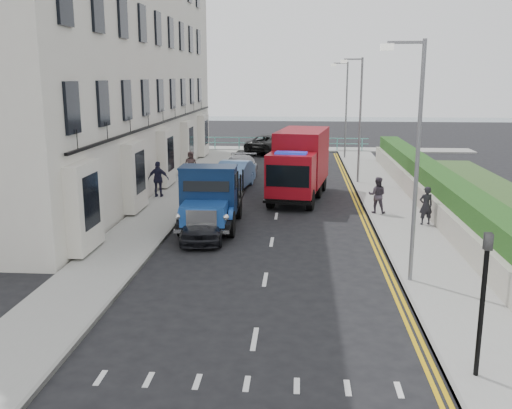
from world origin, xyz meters
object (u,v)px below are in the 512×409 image
bedford_lorry (210,201)px  lamp_near (414,149)px  lamp_mid (358,113)px  red_lorry (300,163)px  parked_car_front (203,222)px  lamp_far (345,104)px  pedestrian_east_near (426,206)px

bedford_lorry → lamp_near: bearing=-39.9°
lamp_mid → red_lorry: (-3.19, -4.05, -2.21)m
lamp_near → parked_car_front: size_ratio=1.85×
red_lorry → parked_car_front: bearing=-106.1°
bedford_lorry → red_lorry: (3.52, 6.52, 0.61)m
lamp_far → lamp_mid: bearing=-90.0°
lamp_mid → parked_car_front: size_ratio=1.85×
bedford_lorry → pedestrian_east_near: bedford_lorry is taller
lamp_far → parked_car_front: bearing=-107.3°
lamp_near → parked_car_front: bearing=147.7°
bedford_lorry → lamp_mid: bearing=56.6°
lamp_mid → pedestrian_east_near: (1.92, -9.40, -3.09)m
lamp_far → parked_car_front: size_ratio=1.85×
lamp_far → pedestrian_east_near: bearing=-84.3°
red_lorry → pedestrian_east_near: red_lorry is taller
pedestrian_east_near → lamp_near: bearing=61.5°
lamp_far → red_lorry: 14.57m
lamp_mid → bedford_lorry: size_ratio=1.27×
lamp_mid → pedestrian_east_near: size_ratio=4.46×
pedestrian_east_near → red_lorry: bearing=-58.6°
pedestrian_east_near → lamp_far: bearing=-96.6°
parked_car_front → lamp_mid: bearing=55.0°
lamp_near → lamp_mid: bearing=90.0°
lamp_near → pedestrian_east_near: 7.54m
lamp_mid → lamp_far: 10.00m
red_lorry → parked_car_front: red_lorry is taller
lamp_far → pedestrian_east_near: 19.74m
lamp_far → red_lorry: (-3.19, -14.05, -2.21)m
parked_car_front → pedestrian_east_near: size_ratio=2.41×
lamp_near → pedestrian_east_near: bearing=73.8°
parked_car_front → bedford_lorry: bearing=81.7°
lamp_far → bedford_lorry: size_ratio=1.27×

